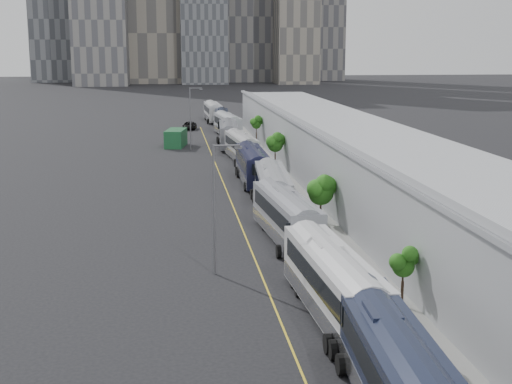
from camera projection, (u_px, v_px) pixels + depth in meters
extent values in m
cube|color=gray|center=(355.00, 220.00, 64.88)|extent=(10.00, 170.00, 0.12)
cube|color=gold|center=(240.00, 224.00, 63.64)|extent=(0.12, 160.00, 0.02)
cube|color=gray|center=(399.00, 183.00, 64.69)|extent=(12.00, 160.00, 6.80)
cube|color=gray|center=(400.00, 156.00, 64.20)|extent=(12.45, 160.40, 2.57)
cube|color=gray|center=(336.00, 145.00, 63.27)|extent=(0.30, 160.00, 0.40)
cube|color=gray|center=(297.00, 1.00, 305.77)|extent=(18.00, 18.00, 70.00)
cube|color=black|center=(392.00, 365.00, 30.63)|extent=(3.46, 13.90, 3.34)
cube|color=black|center=(394.00, 354.00, 30.30)|extent=(3.43, 12.26, 1.14)
cube|color=black|center=(382.00, 312.00, 31.81)|extent=(1.50, 2.40, 0.32)
cube|color=silver|center=(333.00, 283.00, 41.35)|extent=(3.48, 14.14, 3.40)
cube|color=black|center=(334.00, 274.00, 41.01)|extent=(3.46, 12.46, 1.16)
cube|color=silver|center=(332.00, 300.00, 41.56)|extent=(3.50, 13.86, 1.09)
cube|color=silver|center=(327.00, 244.00, 42.55)|extent=(1.51, 2.44, 0.32)
cube|color=gray|center=(286.00, 216.00, 57.85)|extent=(3.81, 13.90, 3.33)
cube|color=black|center=(287.00, 209.00, 57.53)|extent=(3.74, 12.26, 1.13)
cube|color=silver|center=(286.00, 229.00, 58.06)|extent=(3.83, 13.63, 1.06)
cube|color=gray|center=(283.00, 190.00, 59.03)|extent=(1.55, 2.42, 0.32)
cube|color=#9799A0|center=(273.00, 189.00, 68.73)|extent=(3.78, 14.10, 3.38)
cube|color=black|center=(273.00, 183.00, 68.40)|extent=(3.72, 12.44, 1.15)
cube|color=silver|center=(273.00, 200.00, 68.94)|extent=(3.80, 13.83, 1.08)
cube|color=#9799A0|center=(270.00, 168.00, 69.93)|extent=(1.56, 2.45, 0.32)
cube|color=#161832|center=(253.00, 165.00, 82.77)|extent=(2.89, 13.88, 3.36)
cube|color=black|center=(253.00, 160.00, 82.44)|extent=(2.93, 12.22, 1.14)
cube|color=silver|center=(253.00, 174.00, 82.98)|extent=(2.93, 13.61, 1.07)
cube|color=#161832|center=(251.00, 148.00, 83.96)|extent=(1.41, 2.36, 0.32)
cube|color=#B5B5B7|center=(241.00, 147.00, 98.77)|extent=(3.65, 13.32, 3.19)
cube|color=black|center=(242.00, 143.00, 98.46)|extent=(3.58, 11.75, 1.08)
cube|color=silver|center=(241.00, 154.00, 98.97)|extent=(3.67, 13.07, 1.02)
cube|color=#B5B5B7|center=(240.00, 133.00, 99.90)|extent=(1.49, 2.32, 0.30)
cube|color=slate|center=(228.00, 134.00, 112.48)|extent=(3.62, 13.92, 3.34)
cube|color=black|center=(228.00, 131.00, 112.16)|extent=(3.58, 12.27, 1.13)
cube|color=silver|center=(228.00, 141.00, 112.70)|extent=(3.64, 13.65, 1.07)
cube|color=slate|center=(227.00, 122.00, 113.67)|extent=(1.52, 2.41, 0.32)
cube|color=#B0B3BB|center=(228.00, 125.00, 126.36)|extent=(4.09, 13.97, 3.34)
cube|color=black|center=(228.00, 122.00, 126.04)|extent=(3.99, 12.33, 1.13)
cube|color=silver|center=(228.00, 131.00, 126.58)|extent=(4.10, 13.70, 1.07)
cube|color=#B0B3BB|center=(227.00, 114.00, 127.55)|extent=(1.60, 2.45, 0.32)
cube|color=black|center=(221.00, 118.00, 139.93)|extent=(3.32, 12.60, 3.02)
cube|color=black|center=(222.00, 116.00, 139.64)|extent=(3.28, 11.11, 1.03)
cube|color=silver|center=(222.00, 123.00, 140.12)|extent=(3.34, 12.36, 0.97)
cube|color=black|center=(221.00, 109.00, 141.00)|extent=(1.38, 2.19, 0.29)
cube|color=silver|center=(213.00, 112.00, 151.85)|extent=(3.25, 14.07, 3.39)
cube|color=black|center=(213.00, 109.00, 151.52)|extent=(3.25, 12.40, 1.15)
cube|color=silver|center=(213.00, 117.00, 152.06)|extent=(3.28, 13.79, 1.08)
cube|color=silver|center=(212.00, 102.00, 153.05)|extent=(1.47, 2.41, 0.32)
cylinder|color=black|center=(402.00, 285.00, 42.81)|extent=(0.18, 0.18, 2.89)
sphere|color=#245E15|center=(403.00, 263.00, 42.53)|extent=(1.37, 1.37, 1.37)
cylinder|color=black|center=(321.00, 207.00, 63.52)|extent=(0.18, 0.18, 3.11)
sphere|color=#245E15|center=(321.00, 189.00, 63.20)|extent=(2.30, 2.30, 2.30)
cylinder|color=black|center=(275.00, 156.00, 91.20)|extent=(0.18, 0.18, 3.69)
sphere|color=#245E15|center=(275.00, 142.00, 90.83)|extent=(2.04, 2.04, 2.04)
cylinder|color=black|center=(256.00, 135.00, 112.58)|extent=(0.18, 0.18, 3.99)
sphere|color=#245E15|center=(256.00, 123.00, 112.20)|extent=(1.53, 1.53, 1.53)
cylinder|color=#59595E|center=(214.00, 210.00, 48.63)|extent=(0.18, 0.18, 9.11)
cylinder|color=#59595E|center=(227.00, 146.00, 47.85)|extent=(1.80, 0.14, 0.14)
cube|color=#59595E|center=(238.00, 148.00, 47.98)|extent=(0.50, 0.22, 0.18)
cylinder|color=#59595E|center=(190.00, 119.00, 108.72)|extent=(0.18, 0.18, 9.55)
cylinder|color=#59595E|center=(196.00, 88.00, 107.90)|extent=(1.80, 0.14, 0.14)
cube|color=#59595E|center=(201.00, 89.00, 108.03)|extent=(0.50, 0.22, 0.18)
cube|color=#164726|center=(176.00, 138.00, 113.27)|extent=(3.82, 6.97, 2.72)
imported|color=black|center=(189.00, 126.00, 137.07)|extent=(3.16, 5.58, 1.47)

